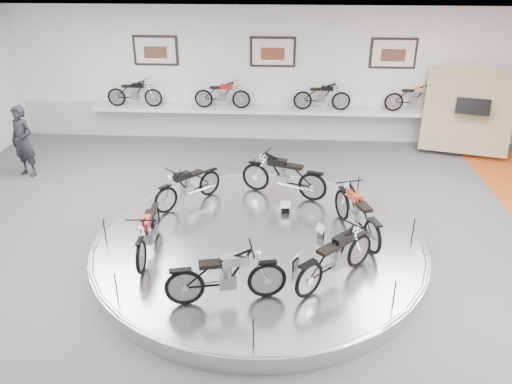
# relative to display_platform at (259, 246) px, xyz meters

# --- Properties ---
(floor) EXTENTS (16.00, 16.00, 0.00)m
(floor) POSITION_rel_display_platform_xyz_m (0.00, -0.30, -0.15)
(floor) COLOR #4F4F51
(floor) RESTS_ON ground
(ceiling) EXTENTS (16.00, 16.00, 0.00)m
(ceiling) POSITION_rel_display_platform_xyz_m (0.00, -0.30, 3.85)
(ceiling) COLOR white
(ceiling) RESTS_ON wall_back
(wall_back) EXTENTS (16.00, 0.00, 16.00)m
(wall_back) POSITION_rel_display_platform_xyz_m (0.00, 6.70, 1.85)
(wall_back) COLOR white
(wall_back) RESTS_ON floor
(dado_band) EXTENTS (15.68, 0.04, 1.10)m
(dado_band) POSITION_rel_display_platform_xyz_m (0.00, 6.68, 0.40)
(dado_band) COLOR #BCBCBA
(dado_band) RESTS_ON floor
(display_platform) EXTENTS (6.40, 6.40, 0.30)m
(display_platform) POSITION_rel_display_platform_xyz_m (0.00, 0.00, 0.00)
(display_platform) COLOR silver
(display_platform) RESTS_ON floor
(platform_rim) EXTENTS (6.40, 6.40, 0.10)m
(platform_rim) POSITION_rel_display_platform_xyz_m (0.00, 0.00, 0.12)
(platform_rim) COLOR #B2B2BA
(platform_rim) RESTS_ON display_platform
(shelf) EXTENTS (11.00, 0.55, 0.10)m
(shelf) POSITION_rel_display_platform_xyz_m (0.00, 6.40, 0.85)
(shelf) COLOR silver
(shelf) RESTS_ON wall_back
(poster_left) EXTENTS (1.35, 0.06, 0.88)m
(poster_left) POSITION_rel_display_platform_xyz_m (-3.50, 6.66, 2.55)
(poster_left) COLOR silver
(poster_left) RESTS_ON wall_back
(poster_center) EXTENTS (1.35, 0.06, 0.88)m
(poster_center) POSITION_rel_display_platform_xyz_m (0.00, 6.66, 2.55)
(poster_center) COLOR silver
(poster_center) RESTS_ON wall_back
(poster_right) EXTENTS (1.35, 0.06, 0.88)m
(poster_right) POSITION_rel_display_platform_xyz_m (3.50, 6.66, 2.55)
(poster_right) COLOR silver
(poster_right) RESTS_ON wall_back
(display_panel) EXTENTS (2.56, 1.52, 2.30)m
(display_panel) POSITION_rel_display_platform_xyz_m (5.60, 5.80, 1.10)
(display_panel) COLOR #998963
(display_panel) RESTS_ON floor
(shelf_bike_a) EXTENTS (1.22, 0.43, 0.73)m
(shelf_bike_a) POSITION_rel_display_platform_xyz_m (-4.20, 6.40, 1.27)
(shelf_bike_a) COLOR black
(shelf_bike_a) RESTS_ON shelf
(shelf_bike_b) EXTENTS (1.22, 0.43, 0.73)m
(shelf_bike_b) POSITION_rel_display_platform_xyz_m (-1.50, 6.40, 1.27)
(shelf_bike_b) COLOR maroon
(shelf_bike_b) RESTS_ON shelf
(shelf_bike_c) EXTENTS (1.22, 0.43, 0.73)m
(shelf_bike_c) POSITION_rel_display_platform_xyz_m (1.50, 6.40, 1.27)
(shelf_bike_c) COLOR black
(shelf_bike_c) RESTS_ON shelf
(shelf_bike_d) EXTENTS (1.22, 0.43, 0.73)m
(shelf_bike_d) POSITION_rel_display_platform_xyz_m (4.20, 6.40, 1.27)
(shelf_bike_d) COLOR #B9BABE
(shelf_bike_d) RESTS_ON shelf
(bike_a) EXTENTS (1.11, 1.78, 0.99)m
(bike_a) POSITION_rel_display_platform_xyz_m (1.89, 0.30, 0.64)
(bike_a) COLOR #AE3E18
(bike_a) RESTS_ON display_platform
(bike_b) EXTENTS (1.83, 1.15, 1.02)m
(bike_b) POSITION_rel_display_platform_xyz_m (0.44, 1.98, 0.66)
(bike_b) COLOR black
(bike_b) RESTS_ON display_platform
(bike_c) EXTENTS (1.41, 1.50, 0.90)m
(bike_c) POSITION_rel_display_platform_xyz_m (-1.64, 1.43, 0.60)
(bike_c) COLOR black
(bike_c) RESTS_ON display_platform
(bike_d) EXTENTS (0.63, 1.58, 0.92)m
(bike_d) POSITION_rel_display_platform_xyz_m (-1.99, -0.61, 0.61)
(bike_d) COLOR maroon
(bike_d) RESTS_ON display_platform
(bike_e) EXTENTS (1.73, 0.92, 0.97)m
(bike_e) POSITION_rel_display_platform_xyz_m (-0.40, -1.93, 0.63)
(bike_e) COLOR #B9BABE
(bike_e) RESTS_ON display_platform
(bike_f) EXTENTS (1.55, 1.57, 0.96)m
(bike_f) POSITION_rel_display_platform_xyz_m (1.36, -1.27, 0.63)
(bike_f) COLOR black
(bike_f) RESTS_ON display_platform
(visitor) EXTENTS (0.80, 0.66, 1.88)m
(visitor) POSITION_rel_display_platform_xyz_m (-6.32, 3.40, 0.79)
(visitor) COLOR black
(visitor) RESTS_ON floor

